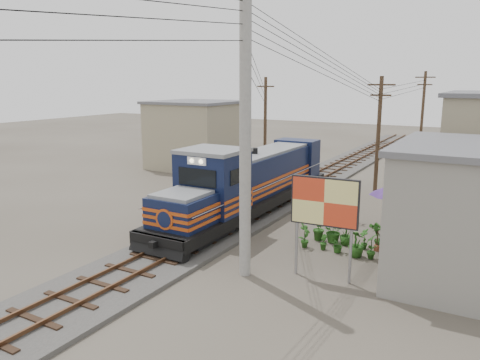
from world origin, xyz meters
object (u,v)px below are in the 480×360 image
Objects in this scene: billboard at (324,205)px; market_umbrella at (393,190)px; locomotive at (249,183)px; vendor at (387,229)px.

billboard is 6.24m from market_umbrella.
locomotive is 5.52× the size of market_umbrella.
market_umbrella is 2.10m from vendor.
locomotive is 4.12× the size of billboard.
locomotive reaches higher than vendor.
locomotive is 8.36m from billboard.
billboard is 2.45× the size of vendor.
vendor is (1.19, 4.48, -1.92)m from billboard.
market_umbrella is at bearing 3.15° from locomotive.
market_umbrella reaches higher than vendor.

